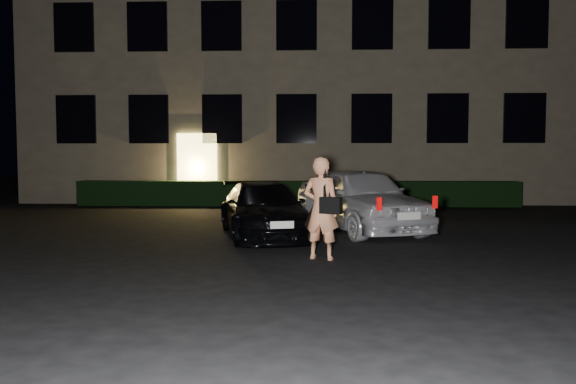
{
  "coord_description": "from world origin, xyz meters",
  "views": [
    {
      "loc": [
        0.55,
        -8.67,
        1.67
      ],
      "look_at": [
        0.09,
        2.0,
        1.01
      ],
      "focal_mm": 35.0,
      "sensor_mm": 36.0,
      "label": 1
    }
  ],
  "objects": [
    {
      "name": "ground",
      "position": [
        0.0,
        0.0,
        0.0
      ],
      "size": [
        80.0,
        80.0,
        0.0
      ],
      "primitive_type": "plane",
      "color": "black",
      "rests_on": "ground"
    },
    {
      "name": "man",
      "position": [
        0.7,
        0.45,
        0.84
      ],
      "size": [
        0.72,
        0.62,
        1.68
      ],
      "rotation": [
        0.0,
        0.0,
        2.76
      ],
      "color": "#E59364",
      "rests_on": "ground"
    },
    {
      "name": "building",
      "position": [
        -0.0,
        14.99,
        6.0
      ],
      "size": [
        20.0,
        8.11,
        12.0
      ],
      "color": "#685E4A",
      "rests_on": "ground"
    },
    {
      "name": "hatch",
      "position": [
        1.61,
        3.97,
        0.73
      ],
      "size": [
        3.19,
        4.63,
        1.46
      ],
      "rotation": [
        0.0,
        0.0,
        0.38
      ],
      "color": "silver",
      "rests_on": "ground"
    },
    {
      "name": "hedge",
      "position": [
        0.0,
        10.5,
        0.42
      ],
      "size": [
        15.0,
        0.7,
        0.85
      ],
      "primitive_type": "cube",
      "color": "black",
      "rests_on": "ground"
    },
    {
      "name": "sedan",
      "position": [
        -0.45,
        2.97,
        0.57
      ],
      "size": [
        2.49,
        4.18,
        1.14
      ],
      "rotation": [
        0.0,
        0.0,
        0.24
      ],
      "color": "black",
      "rests_on": "ground"
    }
  ]
}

